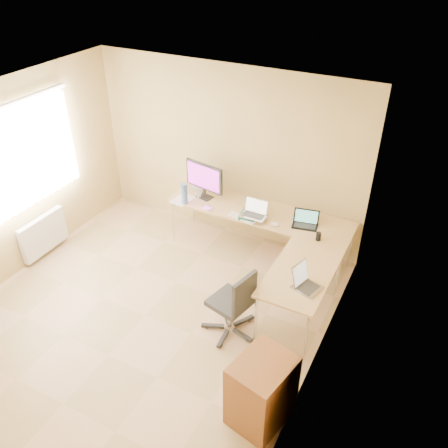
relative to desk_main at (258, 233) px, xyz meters
The scene contains 25 objects.
floor 2.02m from the desk_main, 111.40° to the right, with size 4.50×4.50×0.00m, color tan.
ceiling 2.99m from the desk_main, 111.40° to the right, with size 4.50×4.50×0.00m, color white.
wall_back 1.25m from the desk_main, 151.11° to the left, with size 4.50×4.50×0.00m, color tan.
wall_left 3.50m from the desk_main, 146.78° to the right, with size 4.50×4.50×0.00m, color tan.
wall_right 2.49m from the desk_main, 53.38° to the right, with size 4.50×4.50×0.00m, color tan.
desk_main is the anchor object (origin of this frame).
desk_return 1.40m from the desk_main, 45.73° to the right, with size 0.70×1.30×0.73m, color tan.
monitor 1.08m from the desk_main, behind, with size 0.64×0.21×0.55m, color black.
book_stack 0.44m from the desk_main, 113.51° to the right, with size 0.23×0.32×0.05m, color #125C50.
laptop_center 0.58m from the desk_main, 87.24° to the right, with size 0.35×0.27×0.23m, color #B6B8CA.
laptop_black 0.84m from the desk_main, ahead, with size 0.34×0.25×0.21m, color black.
keyboard 0.49m from the desk_main, 115.18° to the right, with size 0.42×0.12×0.02m, color silver.
mouse 0.56m from the desk_main, 36.14° to the right, with size 0.11×0.07×0.04m, color silver.
mug 1.04m from the desk_main, behind, with size 0.09×0.09×0.08m, color beige.
cd_stack 0.83m from the desk_main, 156.10° to the right, with size 0.13×0.13×0.03m, color white.
water_bottle 1.21m from the desk_main, 164.12° to the right, with size 0.09×0.09×0.31m, color #4A70AA.
papers 1.21m from the desk_main, 168.61° to the right, with size 0.24×0.34×0.01m, color silver.
white_box 1.21m from the desk_main, 169.93° to the left, with size 0.20×0.15×0.07m, color silver.
desk_fan 1.24m from the desk_main, 169.93° to the left, with size 0.19×0.19×0.25m, color beige.
black_cup 1.08m from the desk_main, 17.45° to the right, with size 0.06×0.06×0.11m, color black.
laptop_return 1.75m from the desk_main, 47.97° to the right, with size 0.27×0.34×0.23m, color #B4B2BE.
office_chair 1.61m from the desk_main, 78.32° to the right, with size 0.56×0.56×0.93m, color #2B2B2B.
cabinet 2.72m from the desk_main, 65.58° to the right, with size 0.48×0.59×0.82m, color #A36E36.
radiator 3.11m from the desk_main, 152.24° to the right, with size 0.09×0.80×0.55m, color white.
window 3.35m from the desk_main, 152.41° to the right, with size 0.10×1.80×1.40m, color white.
Camera 1 is at (2.84, -3.32, 4.18)m, focal length 37.33 mm.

